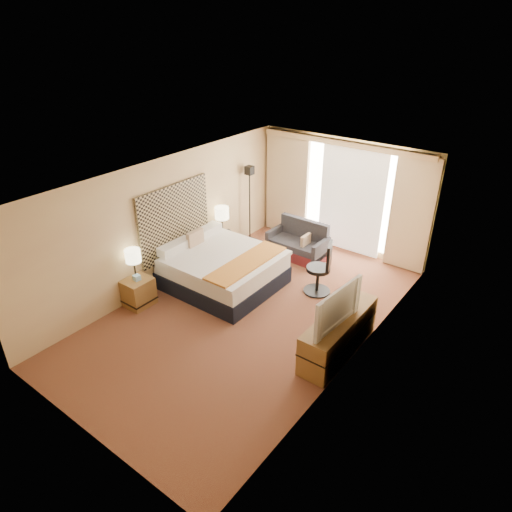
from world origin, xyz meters
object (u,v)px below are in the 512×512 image
Objects in this scene: loveseat at (299,245)px; floor_lamp at (250,189)px; bed at (223,269)px; lamp_left at (133,256)px; desk_chair at (321,271)px; media_dresser at (339,334)px; television at (332,305)px; nightstand_right at (224,245)px; nightstand_left at (139,292)px; lamp_right at (222,214)px.

floor_lamp is at bearing -178.92° from loveseat.
floor_lamp reaches higher than bed.
desk_chair is at bearing 43.20° from lamp_left.
loveseat is 3.86m from lamp_left.
media_dresser is 0.73m from television.
nightstand_right is 0.26× the size of bed.
television is (3.65, 0.80, 0.76)m from nightstand_left.
lamp_left is (-0.05, -2.47, 0.75)m from nightstand_right.
nightstand_right is 0.50× the size of desk_chair.
television is (2.29, -2.74, 0.76)m from loveseat.
nightstand_left and nightstand_right have the same top height.
nightstand_left is 3.79m from loveseat.
lamp_left is 2.46m from lamp_right.
loveseat reaches higher than nightstand_left.
nightstand_left is 3.85m from media_dresser.
television reaches higher than lamp_left.
lamp_left is (-1.41, -3.51, 0.75)m from loveseat.
lamp_left reaches higher than desk_chair.
lamp_left is at bearing 107.17° from television.
nightstand_left is 2.50m from nightstand_right.
floor_lamp is 4.58m from television.
nightstand_right is 3.97m from media_dresser.
desk_chair is at bearing 28.65° from bed.
desk_chair reaches higher than media_dresser.
floor_lamp is 3.51m from lamp_left.
lamp_right reaches higher than desk_chair.
media_dresser is at bearing -46.62° from loveseat.
lamp_right reaches higher than nightstand_right.
desk_chair reaches higher than bed.
bed is 1.12× the size of floor_lamp.
floor_lamp is 2.91m from desk_chair.
lamp_right reaches higher than lamp_left.
lamp_left is (-3.75, -1.02, 0.67)m from media_dresser.
nightstand_right is 0.83× the size of lamp_right.
television is at bearing -14.12° from bed.
floor_lamp reaches higher than lamp_left.
bed is at bearing 61.93° from nightstand_left.
bed is at bearing -67.26° from floor_lamp.
lamp_right reaches higher than nightstand_left.
loveseat is at bearing 37.39° from lamp_right.
television reaches higher than nightstand_left.
loveseat is 2.19× the size of lamp_left.
media_dresser is 2.73× the size of lamp_right.
desk_chair is 0.95× the size of television.
floor_lamp is (-0.03, 1.02, 1.06)m from nightstand_right.
media_dresser is 0.85× the size of bed.
lamp_right is 4.03m from television.
lamp_right is at bearing 90.27° from nightstand_left.
desk_chair is (1.19, -1.07, 0.22)m from loveseat.
loveseat reaches higher than nightstand_right.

